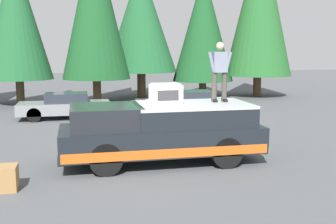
% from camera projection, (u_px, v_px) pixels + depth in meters
% --- Properties ---
extents(ground_plane, '(90.00, 90.00, 0.00)m').
position_uv_depth(ground_plane, '(142.00, 164.00, 11.52)').
color(ground_plane, '#4C4F51').
extents(pickup_truck, '(2.01, 5.54, 1.65)m').
position_uv_depth(pickup_truck, '(162.00, 132.00, 11.52)').
color(pickup_truck, black).
rests_on(pickup_truck, ground).
extents(compressor_unit, '(0.65, 0.84, 0.56)m').
position_uv_depth(compressor_unit, '(166.00, 94.00, 11.49)').
color(compressor_unit, white).
rests_on(compressor_unit, pickup_truck).
extents(person_on_truck_bed, '(0.29, 0.72, 1.69)m').
position_uv_depth(person_on_truck_bed, '(220.00, 70.00, 11.82)').
color(person_on_truck_bed, '#423D38').
rests_on(person_on_truck_bed, pickup_truck).
extents(parked_car_silver, '(1.64, 4.10, 1.16)m').
position_uv_depth(parked_car_silver, '(190.00, 103.00, 19.88)').
color(parked_car_silver, silver).
rests_on(parked_car_silver, ground).
extents(parked_car_grey, '(1.64, 4.10, 1.16)m').
position_uv_depth(parked_car_grey, '(65.00, 106.00, 18.97)').
color(parked_car_grey, gray).
rests_on(parked_car_grey, ground).
extents(wooden_crate, '(0.56, 0.56, 0.56)m').
position_uv_depth(wooden_crate, '(5.00, 178.00, 9.35)').
color(wooden_crate, olive).
rests_on(wooden_crate, ground).
extents(conifer_far_left, '(4.33, 4.33, 10.81)m').
position_uv_depth(conifer_far_left, '(260.00, 3.00, 26.82)').
color(conifer_far_left, '#4C3826').
rests_on(conifer_far_left, ground).
extents(conifer_left, '(3.92, 3.92, 8.10)m').
position_uv_depth(conifer_left, '(203.00, 26.00, 26.82)').
color(conifer_left, '#4C3826').
rests_on(conifer_left, ground).
extents(conifer_center_left, '(4.52, 4.52, 8.37)m').
position_uv_depth(conifer_center_left, '(141.00, 19.00, 26.29)').
color(conifer_center_left, '#4C3826').
rests_on(conifer_center_left, ground).
extents(conifer_center_right, '(3.88, 3.88, 9.83)m').
position_uv_depth(conifer_center_right, '(95.00, 4.00, 23.44)').
color(conifer_center_right, '#4C3826').
rests_on(conifer_center_right, ground).
extents(conifer_right, '(3.74, 3.74, 8.38)m').
position_uv_depth(conifer_right, '(16.00, 16.00, 22.77)').
color(conifer_right, '#4C3826').
rests_on(conifer_right, ground).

